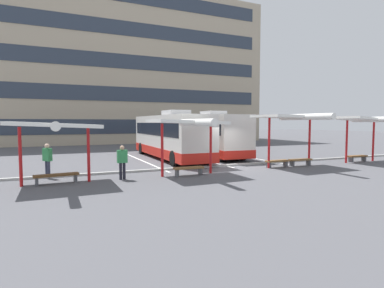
% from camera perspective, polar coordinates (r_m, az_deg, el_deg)
% --- Properties ---
extents(ground_plane, '(160.00, 160.00, 0.00)m').
position_cam_1_polar(ground_plane, '(19.70, 7.23, -4.25)').
color(ground_plane, '#515156').
extents(terminal_building, '(38.55, 13.79, 23.45)m').
position_cam_1_polar(terminal_building, '(48.87, -12.00, 12.76)').
color(terminal_building, tan).
rests_on(terminal_building, ground).
extents(coach_bus_0, '(2.73, 11.67, 3.68)m').
position_cam_1_polar(coach_bus_0, '(24.27, -4.13, 1.40)').
color(coach_bus_0, silver).
rests_on(coach_bus_0, ground).
extents(coach_bus_1, '(3.37, 12.53, 3.72)m').
position_cam_1_polar(coach_bus_1, '(27.24, 2.53, 1.75)').
color(coach_bus_1, silver).
rests_on(coach_bus_1, ground).
extents(lane_stripe_0, '(0.16, 14.00, 0.01)m').
position_cam_1_polar(lane_stripe_0, '(24.28, -9.70, -2.72)').
color(lane_stripe_0, white).
rests_on(lane_stripe_0, ground).
extents(lane_stripe_1, '(0.16, 14.00, 0.01)m').
position_cam_1_polar(lane_stripe_1, '(25.63, -0.57, -2.31)').
color(lane_stripe_1, white).
rests_on(lane_stripe_1, ground).
extents(lane_stripe_2, '(0.16, 14.00, 0.01)m').
position_cam_1_polar(lane_stripe_2, '(27.56, 7.47, -1.91)').
color(lane_stripe_2, white).
rests_on(lane_stripe_2, ground).
extents(waiting_shelter_0, '(3.84, 4.91, 2.85)m').
position_cam_1_polar(waiting_shelter_0, '(15.15, -23.66, 2.97)').
color(waiting_shelter_0, red).
rests_on(waiting_shelter_0, ground).
extents(bench_0, '(1.97, 0.62, 0.45)m').
position_cam_1_polar(bench_0, '(15.67, -23.43, -5.40)').
color(bench_0, brown).
rests_on(bench_0, ground).
extents(waiting_shelter_1, '(3.81, 4.38, 2.97)m').
position_cam_1_polar(waiting_shelter_1, '(16.37, -0.51, 3.76)').
color(waiting_shelter_1, red).
rests_on(waiting_shelter_1, ground).
extents(bench_1, '(1.64, 0.45, 0.45)m').
position_cam_1_polar(bench_1, '(16.61, -0.59, -4.59)').
color(bench_1, brown).
rests_on(bench_1, ground).
extents(waiting_shelter_2, '(4.24, 4.70, 3.31)m').
position_cam_1_polar(waiting_shelter_2, '(20.46, 17.96, 4.52)').
color(waiting_shelter_2, red).
rests_on(waiting_shelter_2, ground).
extents(bench_2, '(1.58, 0.43, 0.45)m').
position_cam_1_polar(bench_2, '(20.29, 15.24, -3.18)').
color(bench_2, brown).
rests_on(bench_2, ground).
extents(bench_3, '(1.63, 0.49, 0.45)m').
position_cam_1_polar(bench_3, '(21.42, 19.10, -2.88)').
color(bench_3, brown).
rests_on(bench_3, ground).
extents(waiting_shelter_3, '(3.71, 4.38, 3.22)m').
position_cam_1_polar(waiting_shelter_3, '(24.91, 28.88, 3.78)').
color(waiting_shelter_3, red).
rests_on(waiting_shelter_3, ground).
extents(bench_4, '(1.55, 0.50, 0.45)m').
position_cam_1_polar(bench_4, '(25.30, 27.88, -2.11)').
color(bench_4, brown).
rests_on(bench_4, ground).
extents(platform_kerb, '(44.00, 0.24, 0.12)m').
position_cam_1_polar(platform_kerb, '(20.20, 6.36, -3.87)').
color(platform_kerb, '#ADADA8').
rests_on(platform_kerb, ground).
extents(waiting_passenger_0, '(0.49, 0.23, 1.68)m').
position_cam_1_polar(waiting_passenger_0, '(15.70, -12.57, -2.84)').
color(waiting_passenger_0, black).
rests_on(waiting_passenger_0, ground).
extents(waiting_passenger_1, '(0.47, 0.54, 1.74)m').
position_cam_1_polar(waiting_passenger_1, '(17.37, -24.82, -2.32)').
color(waiting_passenger_1, '#33384C').
rests_on(waiting_passenger_1, ground).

